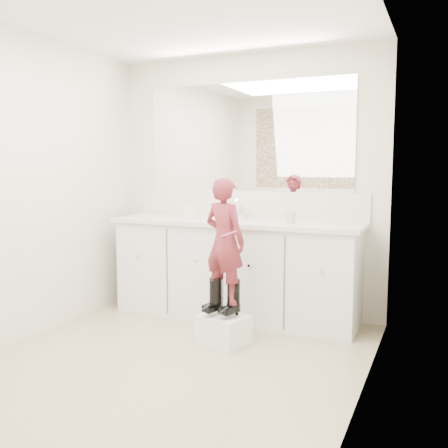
% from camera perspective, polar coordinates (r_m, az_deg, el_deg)
% --- Properties ---
extents(floor, '(3.00, 3.00, 0.00)m').
position_cam_1_polar(floor, '(3.62, -6.54, -15.65)').
color(floor, '#9A8564').
rests_on(floor, ground).
extents(ceiling, '(3.00, 3.00, 0.00)m').
position_cam_1_polar(ceiling, '(3.51, -7.09, 23.66)').
color(ceiling, white).
rests_on(ceiling, wall_back).
extents(wall_back, '(2.60, 0.00, 2.60)m').
position_cam_1_polar(wall_back, '(4.71, 2.60, 4.52)').
color(wall_back, beige).
rests_on(wall_back, floor).
extents(wall_left, '(0.00, 3.00, 3.00)m').
position_cam_1_polar(wall_left, '(4.17, -22.37, 3.79)').
color(wall_left, beige).
rests_on(wall_left, floor).
extents(wall_right, '(0.00, 3.00, 3.00)m').
position_cam_1_polar(wall_right, '(2.91, 15.77, 3.08)').
color(wall_right, beige).
rests_on(wall_right, floor).
extents(vanity_cabinet, '(2.20, 0.55, 0.85)m').
position_cam_1_polar(vanity_cabinet, '(4.55, 1.28, -5.39)').
color(vanity_cabinet, silver).
rests_on(vanity_cabinet, floor).
extents(countertop, '(2.28, 0.58, 0.04)m').
position_cam_1_polar(countertop, '(4.46, 1.22, 0.17)').
color(countertop, beige).
rests_on(countertop, vanity_cabinet).
extents(backsplash, '(2.28, 0.03, 0.25)m').
position_cam_1_polar(backsplash, '(4.70, 2.52, 2.26)').
color(backsplash, beige).
rests_on(backsplash, countertop).
extents(mirror, '(2.00, 0.02, 1.00)m').
position_cam_1_polar(mirror, '(4.70, 2.57, 9.88)').
color(mirror, white).
rests_on(mirror, wall_back).
extents(faucet, '(0.08, 0.08, 0.10)m').
position_cam_1_polar(faucet, '(4.61, 2.01, 1.24)').
color(faucet, silver).
rests_on(faucet, countertop).
extents(cup, '(0.13, 0.13, 0.10)m').
position_cam_1_polar(cup, '(4.23, 7.57, 0.74)').
color(cup, beige).
rests_on(cup, countertop).
extents(soap_bottle, '(0.12, 0.12, 0.19)m').
position_cam_1_polar(soap_bottle, '(4.59, -4.05, 1.79)').
color(soap_bottle, beige).
rests_on(soap_bottle, countertop).
extents(step_stool, '(0.41, 0.37, 0.22)m').
position_cam_1_polar(step_stool, '(3.95, -0.05, -11.97)').
color(step_stool, white).
rests_on(step_stool, floor).
extents(boot_left, '(0.15, 0.21, 0.29)m').
position_cam_1_polar(boot_left, '(3.92, -0.94, -8.20)').
color(boot_left, black).
rests_on(boot_left, step_stool).
extents(boot_right, '(0.15, 0.21, 0.29)m').
position_cam_1_polar(boot_right, '(3.86, 1.09, -8.43)').
color(boot_right, black).
rests_on(boot_right, step_stool).
extents(toddler, '(0.40, 0.31, 0.96)m').
position_cam_1_polar(toddler, '(3.81, 0.07, -1.94)').
color(toddler, '#B53744').
rests_on(toddler, step_stool).
extents(toothbrush, '(0.13, 0.05, 0.06)m').
position_cam_1_polar(toothbrush, '(3.70, 0.56, -1.12)').
color(toothbrush, '#E659A5').
rests_on(toothbrush, toddler).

